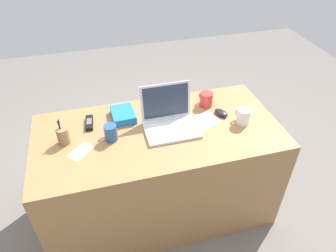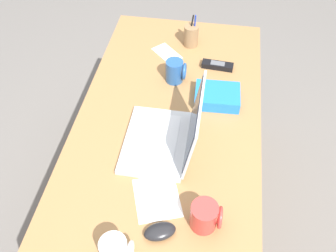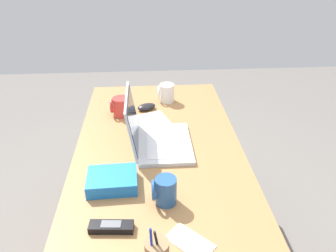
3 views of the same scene
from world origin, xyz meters
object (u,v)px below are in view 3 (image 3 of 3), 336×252
at_px(coffee_mug_tall, 165,191).
at_px(coffee_mug_spare, 121,107).
at_px(computer_mouse, 146,107).
at_px(coffee_mug_white, 166,93).
at_px(snack_bag, 112,181).
at_px(laptop, 154,136).
at_px(cordless_phone, 111,227).

xyz_separation_m(coffee_mug_tall, coffee_mug_spare, (0.67, 0.19, -0.00)).
relative_size(computer_mouse, coffee_mug_spare, 1.03).
height_order(coffee_mug_white, coffee_mug_tall, coffee_mug_tall).
bearing_deg(computer_mouse, snack_bag, 143.69).
relative_size(computer_mouse, coffee_mug_tall, 0.99).
height_order(laptop, coffee_mug_spare, laptop).
relative_size(coffee_mug_tall, cordless_phone, 0.70).
bearing_deg(snack_bag, laptop, -31.97).
distance_m(cordless_phone, snack_bag, 0.22).
xyz_separation_m(laptop, snack_bag, (-0.27, 0.17, -0.02)).
bearing_deg(cordless_phone, laptop, -17.64).
bearing_deg(computer_mouse, cordless_phone, 147.58).
bearing_deg(cordless_phone, computer_mouse, -8.24).
xyz_separation_m(coffee_mug_white, snack_bag, (-0.72, 0.25, -0.03)).
height_order(coffee_mug_white, cordless_phone, coffee_mug_white).
xyz_separation_m(coffee_mug_white, coffee_mug_tall, (-0.82, 0.06, 0.00)).
height_order(laptop, snack_bag, laptop).
height_order(coffee_mug_tall, coffee_mug_spare, coffee_mug_tall).
relative_size(computer_mouse, coffee_mug_white, 1.01).
relative_size(laptop, computer_mouse, 3.23).
xyz_separation_m(computer_mouse, snack_bag, (-0.62, 0.13, 0.01)).
xyz_separation_m(coffee_mug_tall, cordless_phone, (-0.12, 0.18, -0.04)).
distance_m(computer_mouse, coffee_mug_white, 0.15).
height_order(computer_mouse, coffee_mug_spare, coffee_mug_spare).
relative_size(coffee_mug_spare, cordless_phone, 0.68).
distance_m(coffee_mug_tall, cordless_phone, 0.22).
relative_size(laptop, snack_bag, 1.78).
xyz_separation_m(coffee_mug_white, coffee_mug_spare, (-0.15, 0.25, -0.00)).
relative_size(coffee_mug_white, coffee_mug_spare, 1.02).
bearing_deg(coffee_mug_white, snack_bag, 161.08).
distance_m(coffee_mug_white, coffee_mug_spare, 0.29).
xyz_separation_m(computer_mouse, coffee_mug_tall, (-0.72, -0.06, 0.04)).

